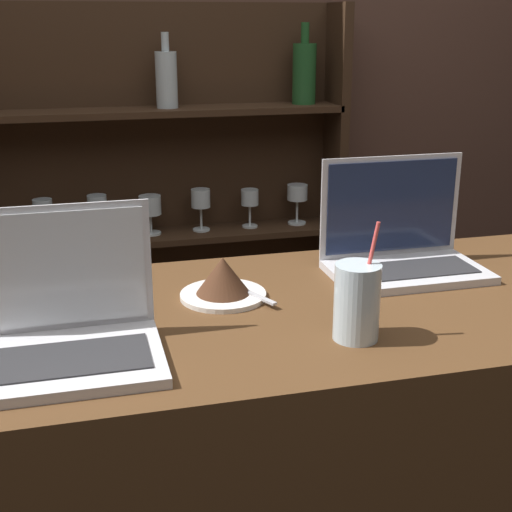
# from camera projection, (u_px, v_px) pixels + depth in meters

# --- Properties ---
(back_wall) EXTENTS (7.00, 0.06, 2.70)m
(back_wall) POSITION_uv_depth(u_px,v_px,m) (185.00, 84.00, 2.30)
(back_wall) COLOR #4C3328
(back_wall) RESTS_ON ground_plane
(back_shelf) EXTENTS (1.27, 0.18, 1.60)m
(back_shelf) POSITION_uv_depth(u_px,v_px,m) (148.00, 241.00, 2.35)
(back_shelf) COLOR #332114
(back_shelf) RESTS_ON ground_plane
(laptop_near) EXTENTS (0.30, 0.24, 0.24)m
(laptop_near) POSITION_uv_depth(u_px,v_px,m) (67.00, 326.00, 1.19)
(laptop_near) COLOR silver
(laptop_near) RESTS_ON bar_counter
(laptop_far) EXTENTS (0.34, 0.21, 0.25)m
(laptop_far) POSITION_uv_depth(u_px,v_px,m) (401.00, 245.00, 1.59)
(laptop_far) COLOR silver
(laptop_far) RESTS_ON bar_counter
(cake_plate) EXTENTS (0.18, 0.18, 0.09)m
(cake_plate) POSITION_uv_depth(u_px,v_px,m) (223.00, 280.00, 1.44)
(cake_plate) COLOR silver
(cake_plate) RESTS_ON bar_counter
(water_glass) EXTENTS (0.08, 0.08, 0.21)m
(water_glass) POSITION_uv_depth(u_px,v_px,m) (357.00, 302.00, 1.25)
(water_glass) COLOR silver
(water_glass) RESTS_ON bar_counter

